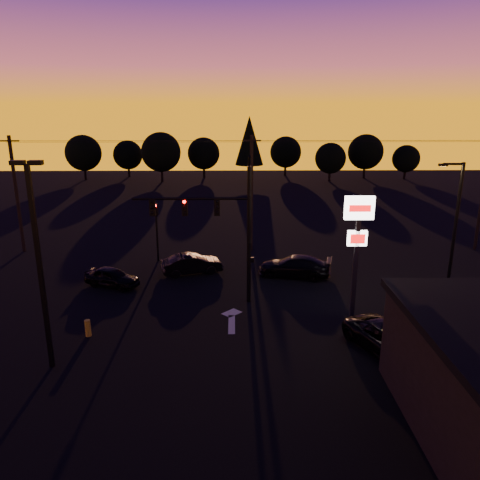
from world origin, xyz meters
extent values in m
plane|color=black|center=(0.00, 0.00, 0.00)|extent=(120.00, 120.00, 0.00)
cube|color=beige|center=(0.50, 1.00, 0.01)|extent=(0.35, 2.20, 0.01)
cube|color=beige|center=(0.50, 2.40, 0.01)|extent=(1.20, 1.20, 0.01)
cylinder|color=black|center=(1.50, 4.00, 4.00)|extent=(0.24, 0.24, 8.00)
cylinder|color=black|center=(1.50, 4.00, 8.20)|extent=(0.14, 0.52, 0.76)
cylinder|color=black|center=(-1.75, 4.00, 6.20)|extent=(6.50, 0.16, 0.16)
cube|color=black|center=(-0.30, 4.00, 5.70)|extent=(0.32, 0.22, 0.95)
sphere|color=black|center=(-0.30, 3.87, 6.05)|extent=(0.18, 0.18, 0.18)
sphere|color=black|center=(-0.30, 3.87, 5.75)|extent=(0.18, 0.18, 0.18)
sphere|color=black|center=(-0.30, 3.87, 5.45)|extent=(0.18, 0.18, 0.18)
cube|color=black|center=(-2.10, 4.00, 5.70)|extent=(0.32, 0.22, 0.95)
sphere|color=#FF0705|center=(-2.10, 3.87, 6.05)|extent=(0.18, 0.18, 0.18)
sphere|color=black|center=(-2.10, 3.87, 5.75)|extent=(0.18, 0.18, 0.18)
sphere|color=black|center=(-2.10, 3.87, 5.45)|extent=(0.18, 0.18, 0.18)
cube|color=black|center=(-3.90, 4.00, 5.70)|extent=(0.32, 0.22, 0.95)
sphere|color=black|center=(-3.90, 3.87, 6.05)|extent=(0.18, 0.18, 0.18)
sphere|color=black|center=(-3.90, 3.87, 5.75)|extent=(0.18, 0.18, 0.18)
sphere|color=black|center=(-3.90, 3.87, 5.45)|extent=(0.18, 0.18, 0.18)
cube|color=black|center=(1.68, 4.00, 2.60)|extent=(0.22, 0.18, 0.28)
cylinder|color=black|center=(-5.00, 11.50, 1.80)|extent=(0.14, 0.14, 3.60)
cube|color=black|center=(-5.00, 11.50, 3.90)|extent=(0.30, 0.20, 0.90)
sphere|color=#FF0705|center=(-5.00, 11.38, 4.22)|extent=(0.18, 0.18, 0.18)
sphere|color=black|center=(-5.00, 11.38, 3.94)|extent=(0.18, 0.18, 0.18)
sphere|color=black|center=(-5.00, 11.38, 3.66)|extent=(0.18, 0.18, 0.18)
cube|color=black|center=(-7.50, -3.00, 4.50)|extent=(0.18, 0.18, 9.00)
cube|color=black|center=(-7.85, -3.00, 9.05)|extent=(0.55, 0.30, 0.18)
cube|color=black|center=(-7.15, -3.00, 9.05)|extent=(0.55, 0.30, 0.18)
cube|color=black|center=(7.00, 1.50, 3.20)|extent=(0.22, 0.22, 6.40)
cube|color=white|center=(7.00, 1.50, 6.20)|extent=(1.50, 0.25, 1.20)
cube|color=red|center=(7.00, 1.36, 6.20)|extent=(1.10, 0.02, 0.35)
cube|color=white|center=(7.00, 1.50, 4.60)|extent=(1.00, 0.22, 0.80)
cube|color=red|center=(7.00, 1.37, 4.60)|extent=(0.75, 0.02, 0.50)
cylinder|color=black|center=(14.00, 5.50, 4.00)|extent=(0.20, 0.20, 8.00)
cylinder|color=black|center=(13.40, 5.50, 7.90)|extent=(1.20, 0.14, 0.14)
cube|color=black|center=(12.80, 5.50, 7.85)|extent=(0.50, 0.22, 0.14)
plane|color=#FFB759|center=(12.80, 5.50, 7.77)|extent=(0.35, 0.35, 0.00)
cylinder|color=black|center=(-16.00, 14.00, 4.50)|extent=(0.26, 0.26, 9.00)
cube|color=black|center=(-16.00, 14.00, 8.60)|extent=(1.40, 0.10, 0.10)
cylinder|color=black|center=(2.00, 14.00, 4.50)|extent=(0.26, 0.26, 9.00)
cube|color=black|center=(2.00, 14.00, 8.60)|extent=(1.40, 0.10, 0.10)
cylinder|color=black|center=(-7.00, 13.40, 8.55)|extent=(18.00, 0.02, 0.02)
cylinder|color=black|center=(-7.00, 14.00, 8.60)|extent=(18.00, 0.02, 0.02)
cylinder|color=black|center=(-7.00, 14.60, 8.55)|extent=(18.00, 0.02, 0.02)
cylinder|color=black|center=(11.00, 13.40, 8.55)|extent=(18.00, 0.02, 0.02)
cylinder|color=black|center=(11.00, 14.00, 8.60)|extent=(18.00, 0.02, 0.02)
cylinder|color=black|center=(11.00, 14.60, 8.55)|extent=(18.00, 0.02, 0.02)
cube|color=black|center=(9.00, -3.48, 1.40)|extent=(2.20, 0.05, 1.60)
cylinder|color=#B0981E|center=(-6.73, -0.17, 0.43)|extent=(0.29, 0.29, 0.87)
cylinder|color=black|center=(-22.00, 50.00, 0.81)|extent=(0.36, 0.36, 1.62)
sphere|color=black|center=(-22.00, 50.00, 4.06)|extent=(5.36, 5.36, 5.36)
cylinder|color=black|center=(-16.00, 53.00, 0.69)|extent=(0.36, 0.36, 1.38)
sphere|color=black|center=(-16.00, 53.00, 3.44)|extent=(4.54, 4.54, 4.54)
cylinder|color=black|center=(-10.00, 48.00, 0.88)|extent=(0.36, 0.36, 1.75)
sphere|color=black|center=(-10.00, 48.00, 4.38)|extent=(5.77, 5.78, 5.78)
cylinder|color=black|center=(-4.00, 52.00, 0.75)|extent=(0.36, 0.36, 1.50)
sphere|color=black|center=(-4.00, 52.00, 3.75)|extent=(4.95, 4.95, 4.95)
cylinder|color=black|center=(3.00, 49.00, 1.19)|extent=(0.36, 0.36, 2.38)
cone|color=black|center=(3.00, 49.00, 5.94)|extent=(4.18, 4.18, 7.12)
cylinder|color=black|center=(9.00, 54.00, 0.75)|extent=(0.36, 0.36, 1.50)
sphere|color=black|center=(9.00, 54.00, 3.75)|extent=(4.95, 4.95, 4.95)
cylinder|color=black|center=(15.00, 48.00, 0.69)|extent=(0.36, 0.36, 1.38)
sphere|color=black|center=(15.00, 48.00, 3.44)|extent=(4.54, 4.54, 4.54)
cylinder|color=black|center=(21.00, 51.00, 0.81)|extent=(0.36, 0.36, 1.62)
sphere|color=black|center=(21.00, 51.00, 4.06)|extent=(5.36, 5.36, 5.36)
cylinder|color=black|center=(27.00, 50.00, 0.62)|extent=(0.36, 0.36, 1.25)
sphere|color=black|center=(27.00, 50.00, 3.12)|extent=(4.12, 4.12, 4.12)
imported|color=black|center=(-7.17, 6.53, 0.62)|extent=(3.90, 2.74, 1.23)
imported|color=black|center=(-2.25, 8.83, 0.68)|extent=(4.36, 2.60, 1.36)
imported|color=black|center=(4.73, 8.19, 0.71)|extent=(5.21, 3.10, 1.41)
imported|color=black|center=(7.86, -1.95, 0.66)|extent=(3.91, 5.22, 1.32)
camera|label=1|loc=(0.63, -21.55, 11.30)|focal=35.00mm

